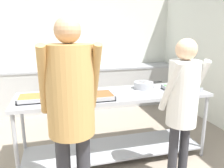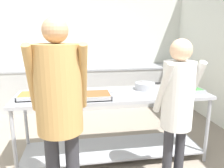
# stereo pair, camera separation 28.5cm
# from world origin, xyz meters

# --- Properties ---
(wall_rear) EXTENTS (4.43, 0.06, 2.65)m
(wall_rear) POSITION_xyz_m (0.00, 4.11, 1.32)
(wall_rear) COLOR silver
(wall_rear) RESTS_ON ground_plane
(back_counter) EXTENTS (4.27, 0.65, 0.91)m
(back_counter) POSITION_xyz_m (0.00, 3.74, 0.45)
(back_counter) COLOR #A8A8A8
(back_counter) RESTS_ON ground_plane
(serving_counter) EXTENTS (2.42, 0.71, 0.89)m
(serving_counter) POSITION_xyz_m (0.10, 1.60, 0.61)
(serving_counter) COLOR #9EA0A8
(serving_counter) RESTS_ON ground_plane
(serving_tray_roast) EXTENTS (0.39, 0.30, 0.05)m
(serving_tray_roast) POSITION_xyz_m (-0.84, 1.55, 0.92)
(serving_tray_roast) COLOR #9EA0A8
(serving_tray_roast) RESTS_ON serving_counter
(broccoli_bowl) EXTENTS (0.22, 0.22, 0.10)m
(broccoli_bowl) POSITION_xyz_m (-0.50, 1.81, 0.93)
(broccoli_bowl) COLOR #3D668C
(broccoli_bowl) RESTS_ON serving_counter
(serving_tray_greens) EXTENTS (0.39, 0.34, 0.05)m
(serving_tray_greens) POSITION_xyz_m (-0.16, 1.45, 0.92)
(serving_tray_greens) COLOR #9EA0A8
(serving_tray_greens) RESTS_ON serving_counter
(plate_stack) EXTENTS (0.25, 0.25, 0.04)m
(plate_stack) POSITION_xyz_m (0.20, 1.62, 0.91)
(plate_stack) COLOR white
(plate_stack) RESTS_ON serving_counter
(sauce_pan) EXTENTS (0.41, 0.27, 0.09)m
(sauce_pan) POSITION_xyz_m (0.56, 1.73, 0.94)
(sauce_pan) COLOR #9EA0A8
(sauce_pan) RESTS_ON serving_counter
(serving_tray_vegetables) EXTENTS (0.44, 0.32, 0.05)m
(serving_tray_vegetables) POSITION_xyz_m (1.02, 1.51, 0.92)
(serving_tray_vegetables) COLOR #9EA0A8
(serving_tray_vegetables) RESTS_ON serving_counter
(guest_serving_left) EXTENTS (0.42, 0.34, 1.60)m
(guest_serving_left) POSITION_xyz_m (0.62, 0.87, 1.00)
(guest_serving_left) COLOR #2D2D33
(guest_serving_left) RESTS_ON ground_plane
(guest_serving_right) EXTENTS (0.49, 0.39, 1.77)m
(guest_serving_right) POSITION_xyz_m (-0.50, 0.77, 1.09)
(guest_serving_right) COLOR #2D2D33
(guest_serving_right) RESTS_ON ground_plane
(water_bottle) EXTENTS (0.06, 0.06, 0.31)m
(water_bottle) POSITION_xyz_m (-0.47, 3.68, 1.05)
(water_bottle) COLOR brown
(water_bottle) RESTS_ON back_counter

